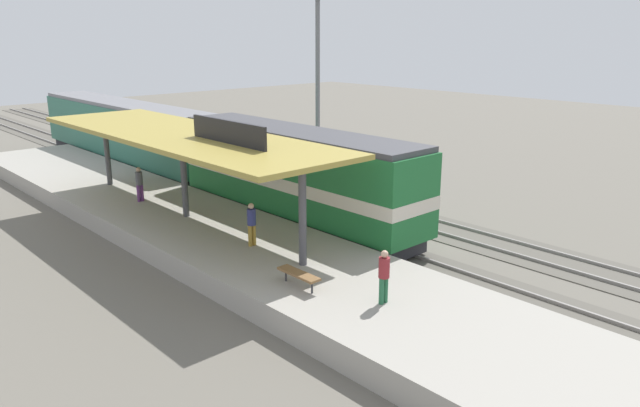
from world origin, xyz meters
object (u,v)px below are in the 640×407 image
light_mast (318,41)px  person_walking (139,182)px  passenger_carriage_single (124,133)px  person_waiting (252,222)px  person_boarding (384,274)px  locomotive (295,176)px  platform_bench (299,274)px

light_mast → person_walking: size_ratio=6.84×
passenger_carriage_single → person_waiting: bearing=-102.7°
person_waiting → person_boarding: same height
light_mast → person_boarding: 22.04m
locomotive → person_walking: bearing=130.1°
person_walking → person_boarding: bearing=-89.7°
light_mast → person_walking: (-12.76, -1.06, -6.54)m
locomotive → person_waiting: (-4.74, -2.95, -0.56)m
passenger_carriage_single → person_waiting: 21.49m
platform_bench → person_boarding: size_ratio=0.99×
locomotive → person_boarding: locomotive is taller
person_boarding → light_mast: bearing=53.0°
platform_bench → person_waiting: person_waiting is taller
locomotive → light_mast: light_mast is taller
light_mast → person_boarding: light_mast is taller
platform_bench → light_mast: bearing=45.7°
person_waiting → person_walking: same height
person_boarding → person_walking: bearing=90.3°
platform_bench → light_mast: size_ratio=0.15×
passenger_carriage_single → person_boarding: passenger_carriage_single is taller
locomotive → person_waiting: locomotive is taller
platform_bench → locomotive: locomotive is taller
locomotive → person_walking: locomotive is taller
person_waiting → person_walking: (-0.22, 8.85, 0.00)m
platform_bench → light_mast: (13.80, 14.14, 7.05)m
person_waiting → platform_bench: bearing=-106.6°
platform_bench → locomotive: size_ratio=0.12×
person_waiting → passenger_carriage_single: bearing=77.3°
light_mast → person_waiting: 17.27m
platform_bench → person_waiting: (1.26, 4.23, 0.51)m
passenger_carriage_single → person_walking: 13.09m
locomotive → light_mast: 12.04m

